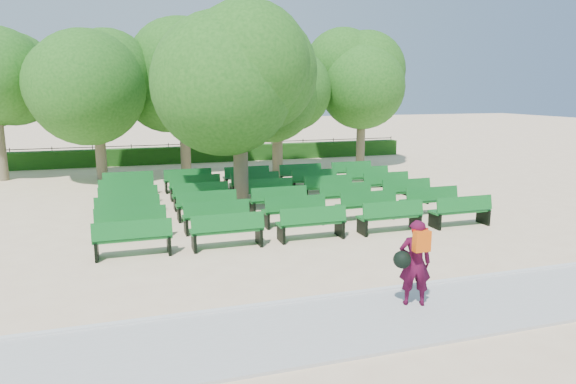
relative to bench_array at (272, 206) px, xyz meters
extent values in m
plane|color=beige|center=(-1.37, -1.63, -0.10)|extent=(120.00, 120.00, 0.00)
cube|color=#B1B0AC|center=(-1.37, -9.03, -0.07)|extent=(30.00, 2.20, 0.06)
cube|color=silver|center=(-1.37, -7.88, -0.05)|extent=(30.00, 0.12, 0.10)
cube|color=#1C4B13|center=(-1.37, 12.37, 0.35)|extent=(26.00, 0.70, 0.90)
cube|color=#10601F|center=(0.00, 0.02, 0.37)|extent=(1.91, 0.64, 0.06)
cube|color=#10601F|center=(0.00, -0.20, 0.63)|extent=(1.88, 0.27, 0.44)
cylinder|color=brown|center=(-0.95, 0.50, 1.40)|extent=(0.50, 0.50, 2.99)
ellipsoid|color=#27631A|center=(-0.95, 0.50, 4.18)|extent=(4.70, 4.70, 4.23)
imported|color=#410923|center=(0.29, -8.69, 0.78)|extent=(0.70, 0.57, 1.64)
cube|color=#E6530C|center=(0.29, -8.87, 1.25)|extent=(0.31, 0.15, 0.38)
sphere|color=black|center=(-0.02, -8.74, 0.89)|extent=(0.33, 0.33, 0.33)
camera|label=1|loc=(-4.72, -16.61, 3.94)|focal=32.00mm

